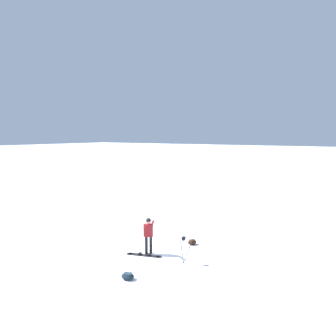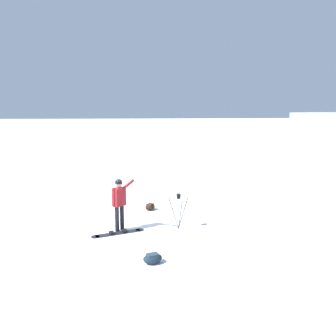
{
  "view_description": "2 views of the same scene",
  "coord_description": "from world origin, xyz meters",
  "px_view_note": "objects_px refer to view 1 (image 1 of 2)",
  "views": [
    {
      "loc": [
        -8.52,
        12.06,
        5.78
      ],
      "look_at": [
        -2.4,
        2.53,
        4.56
      ],
      "focal_mm": 33.55,
      "sensor_mm": 36.0,
      "label": 1
    },
    {
      "loc": [
        -0.05,
        11.39,
        4.03
      ],
      "look_at": [
        -1.3,
        1.2,
        2.28
      ],
      "focal_mm": 36.66,
      "sensor_mm": 36.0,
      "label": 2
    }
  ],
  "objects_px": {
    "camera_tripod": "(184,244)",
    "gear_bag_small": "(192,242)",
    "gear_bag_large": "(128,276)",
    "snowboarder": "(149,232)",
    "snowboard": "(144,255)"
  },
  "relations": [
    {
      "from": "snowboard",
      "to": "gear_bag_small",
      "type": "relative_size",
      "value": 2.96
    },
    {
      "from": "camera_tripod",
      "to": "gear_bag_small",
      "type": "relative_size",
      "value": 2.11
    },
    {
      "from": "gear_bag_large",
      "to": "camera_tripod",
      "type": "bearing_deg",
      "value": -113.06
    },
    {
      "from": "snowboarder",
      "to": "gear_bag_large",
      "type": "distance_m",
      "value": 2.96
    },
    {
      "from": "gear_bag_large",
      "to": "gear_bag_small",
      "type": "xyz_separation_m",
      "value": [
        -0.28,
        -4.9,
        0.0
      ]
    },
    {
      "from": "gear_bag_large",
      "to": "gear_bag_small",
      "type": "relative_size",
      "value": 1.06
    },
    {
      "from": "snowboarder",
      "to": "snowboard",
      "type": "relative_size",
      "value": 1.05
    },
    {
      "from": "snowboard",
      "to": "gear_bag_large",
      "type": "height_order",
      "value": "gear_bag_large"
    },
    {
      "from": "gear_bag_large",
      "to": "gear_bag_small",
      "type": "distance_m",
      "value": 4.91
    },
    {
      "from": "gear_bag_large",
      "to": "camera_tripod",
      "type": "relative_size",
      "value": 0.5
    },
    {
      "from": "gear_bag_large",
      "to": "camera_tripod",
      "type": "distance_m",
      "value": 2.9
    },
    {
      "from": "camera_tripod",
      "to": "snowboarder",
      "type": "bearing_deg",
      "value": -2.02
    },
    {
      "from": "gear_bag_small",
      "to": "gear_bag_large",
      "type": "bearing_deg",
      "value": 86.69
    },
    {
      "from": "snowboarder",
      "to": "gear_bag_small",
      "type": "relative_size",
      "value": 3.11
    },
    {
      "from": "gear_bag_large",
      "to": "gear_bag_small",
      "type": "bearing_deg",
      "value": -93.31
    }
  ]
}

